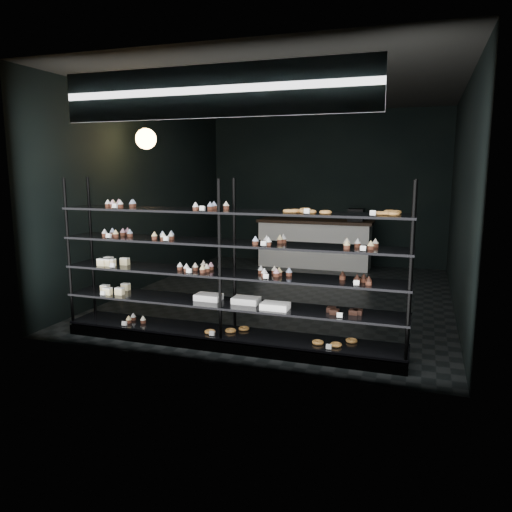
% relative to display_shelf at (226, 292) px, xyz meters
% --- Properties ---
extents(room, '(5.01, 6.01, 3.20)m').
position_rel_display_shelf_xyz_m(room, '(0.07, 2.45, 0.97)').
color(room, black).
rests_on(room, ground).
extents(display_shelf, '(4.00, 0.50, 1.91)m').
position_rel_display_shelf_xyz_m(display_shelf, '(0.00, 0.00, 0.00)').
color(display_shelf, black).
rests_on(display_shelf, room).
extents(signage, '(3.30, 0.05, 0.50)m').
position_rel_display_shelf_xyz_m(signage, '(0.07, -0.48, 2.12)').
color(signage, '#0C123E').
rests_on(signage, room).
extents(pendant_lamp, '(0.30, 0.30, 0.88)m').
position_rel_display_shelf_xyz_m(pendant_lamp, '(-1.88, 1.54, 1.82)').
color(pendant_lamp, black).
rests_on(pendant_lamp, room).
extents(service_counter, '(2.34, 0.65, 1.23)m').
position_rel_display_shelf_xyz_m(service_counter, '(-0.02, 4.95, -0.13)').
color(service_counter, silver).
rests_on(service_counter, room).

